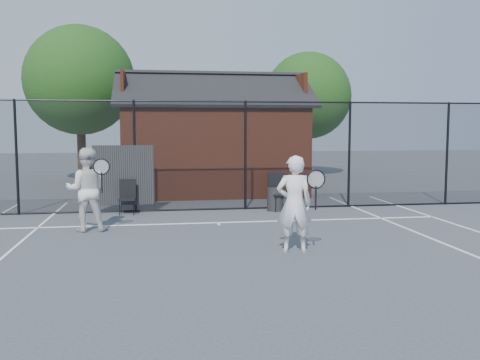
{
  "coord_description": "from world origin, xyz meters",
  "views": [
    {
      "loc": [
        -1.43,
        -9.52,
        2.27
      ],
      "look_at": [
        0.41,
        2.21,
        1.1
      ],
      "focal_mm": 40.0,
      "sensor_mm": 36.0,
      "label": 1
    }
  ],
  "objects": [
    {
      "name": "tree_left",
      "position": [
        -4.5,
        13.5,
        4.19
      ],
      "size": [
        4.48,
        4.48,
        6.44
      ],
      "color": "black",
      "rests_on": "ground"
    },
    {
      "name": "clubhouse",
      "position": [
        0.5,
        9.0,
        1.61
      ],
      "size": [
        6.5,
        4.36,
        4.19
      ],
      "color": "maroon",
      "rests_on": "ground"
    },
    {
      "name": "ground",
      "position": [
        0.0,
        0.0,
        0.0
      ],
      "size": [
        80.0,
        80.0,
        0.0
      ],
      "primitive_type": "plane",
      "color": "#41454A",
      "rests_on": "ground"
    },
    {
      "name": "tree_right",
      "position": [
        5.5,
        14.5,
        3.71
      ],
      "size": [
        3.97,
        3.97,
        5.7
      ],
      "color": "black",
      "rests_on": "ground"
    },
    {
      "name": "chair_right",
      "position": [
        1.87,
        4.6,
        0.5
      ],
      "size": [
        0.58,
        0.6,
        1.0
      ],
      "primitive_type": "cube",
      "rotation": [
        0.0,
        0.0,
        0.22
      ],
      "color": "black",
      "rests_on": "ground"
    },
    {
      "name": "chair_left",
      "position": [
        -2.2,
        4.6,
        0.44
      ],
      "size": [
        0.45,
        0.47,
        0.89
      ],
      "primitive_type": "cube",
      "rotation": [
        0.0,
        0.0,
        -0.06
      ],
      "color": "black",
      "rests_on": "ground"
    },
    {
      "name": "fence",
      "position": [
        -0.3,
        5.0,
        1.45
      ],
      "size": [
        22.04,
        3.0,
        3.0
      ],
      "color": "black",
      "rests_on": "ground"
    },
    {
      "name": "player_front",
      "position": [
        1.04,
        -0.19,
        0.89
      ],
      "size": [
        0.82,
        0.63,
        1.77
      ],
      "color": "white",
      "rests_on": "ground"
    },
    {
      "name": "player_back",
      "position": [
        -2.95,
        2.46,
        0.92
      ],
      "size": [
        1.0,
        0.74,
        1.83
      ],
      "color": "silver",
      "rests_on": "ground"
    },
    {
      "name": "waste_bin",
      "position": [
        1.75,
        4.6,
        0.31
      ],
      "size": [
        0.48,
        0.48,
        0.63
      ],
      "primitive_type": "cylinder",
      "rotation": [
        0.0,
        0.0,
        -0.11
      ],
      "color": "black",
      "rests_on": "ground"
    },
    {
      "name": "court_lines",
      "position": [
        0.0,
        -1.32,
        0.01
      ],
      "size": [
        11.02,
        18.0,
        0.01
      ],
      "color": "white",
      "rests_on": "ground"
    }
  ]
}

